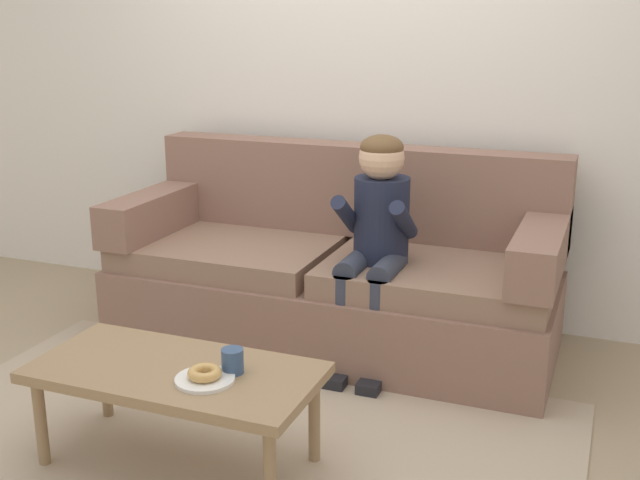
{
  "coord_description": "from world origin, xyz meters",
  "views": [
    {
      "loc": [
        1.33,
        -2.67,
        1.61
      ],
      "look_at": [
        0.11,
        0.45,
        0.65
      ],
      "focal_mm": 43.66,
      "sensor_mm": 36.0,
      "label": 1
    }
  ],
  "objects_px": {
    "mug": "(233,361)",
    "person_child": "(376,229)",
    "couch": "(336,275)",
    "toy_controller": "(140,384)",
    "donut": "(205,373)",
    "coffee_table": "(176,378)"
  },
  "relations": [
    {
      "from": "mug",
      "to": "person_child",
      "type": "bearing_deg",
      "value": 79.78
    },
    {
      "from": "couch",
      "to": "mug",
      "type": "relative_size",
      "value": 24.48
    },
    {
      "from": "toy_controller",
      "to": "mug",
      "type": "bearing_deg",
      "value": -50.76
    },
    {
      "from": "person_child",
      "to": "toy_controller",
      "type": "xyz_separation_m",
      "value": [
        -0.9,
        -0.65,
        -0.65
      ]
    },
    {
      "from": "couch",
      "to": "toy_controller",
      "type": "distance_m",
      "value": 1.11
    },
    {
      "from": "couch",
      "to": "donut",
      "type": "height_order",
      "value": "couch"
    },
    {
      "from": "donut",
      "to": "person_child",
      "type": "bearing_deg",
      "value": 77.84
    },
    {
      "from": "person_child",
      "to": "mug",
      "type": "distance_m",
      "value": 1.11
    },
    {
      "from": "coffee_table",
      "to": "toy_controller",
      "type": "relative_size",
      "value": 4.64
    },
    {
      "from": "mug",
      "to": "toy_controller",
      "type": "relative_size",
      "value": 0.4
    },
    {
      "from": "couch",
      "to": "toy_controller",
      "type": "relative_size",
      "value": 9.75
    },
    {
      "from": "coffee_table",
      "to": "mug",
      "type": "distance_m",
      "value": 0.23
    },
    {
      "from": "couch",
      "to": "coffee_table",
      "type": "relative_size",
      "value": 2.1
    },
    {
      "from": "coffee_table",
      "to": "person_child",
      "type": "distance_m",
      "value": 1.23
    },
    {
      "from": "donut",
      "to": "coffee_table",
      "type": "bearing_deg",
      "value": 159.67
    },
    {
      "from": "toy_controller",
      "to": "person_child",
      "type": "bearing_deg",
      "value": 16.18
    },
    {
      "from": "person_child",
      "to": "toy_controller",
      "type": "distance_m",
      "value": 1.28
    },
    {
      "from": "couch",
      "to": "coffee_table",
      "type": "height_order",
      "value": "couch"
    },
    {
      "from": "coffee_table",
      "to": "toy_controller",
      "type": "distance_m",
      "value": 0.75
    },
    {
      "from": "couch",
      "to": "toy_controller",
      "type": "xyz_separation_m",
      "value": [
        -0.62,
        -0.86,
        -0.32
      ]
    },
    {
      "from": "donut",
      "to": "toy_controller",
      "type": "height_order",
      "value": "donut"
    },
    {
      "from": "donut",
      "to": "toy_controller",
      "type": "relative_size",
      "value": 0.53
    }
  ]
}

